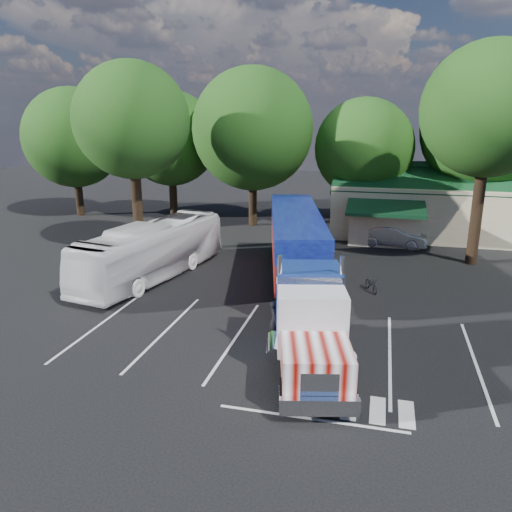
% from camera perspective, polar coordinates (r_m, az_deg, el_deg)
% --- Properties ---
extents(ground, '(120.00, 120.00, 0.00)m').
position_cam_1_polar(ground, '(26.95, 1.24, -4.13)').
color(ground, black).
rests_on(ground, ground).
extents(event_hall, '(24.20, 14.12, 5.55)m').
position_cam_1_polar(event_hall, '(43.81, 24.77, 5.22)').
color(event_hall, beige).
rests_on(event_hall, ground).
extents(tree_row_a, '(9.00, 9.00, 11.68)m').
position_cam_1_polar(tree_row_a, '(49.65, -20.14, 12.57)').
color(tree_row_a, black).
rests_on(tree_row_a, ground).
extents(tree_row_b, '(8.40, 8.40, 11.35)m').
position_cam_1_polar(tree_row_b, '(46.44, -9.72, 13.09)').
color(tree_row_b, black).
rests_on(tree_row_b, ground).
extents(tree_row_c, '(10.00, 10.00, 13.05)m').
position_cam_1_polar(tree_row_c, '(42.26, -0.39, 14.28)').
color(tree_row_c, black).
rests_on(tree_row_c, ground).
extents(tree_row_d, '(8.00, 8.00, 10.60)m').
position_cam_1_polar(tree_row_d, '(42.29, 12.23, 11.96)').
color(tree_row_d, black).
rests_on(tree_row_d, ground).
extents(tree_row_e, '(9.60, 9.60, 12.90)m').
position_cam_1_polar(tree_row_e, '(43.32, 24.66, 12.99)').
color(tree_row_e, black).
rests_on(tree_row_e, ground).
extents(tree_near_left, '(7.60, 7.60, 12.65)m').
position_cam_1_polar(tree_near_left, '(34.68, -14.01, 14.75)').
color(tree_near_left, black).
rests_on(tree_near_left, ground).
extents(tree_near_right, '(8.00, 8.00, 13.50)m').
position_cam_1_polar(tree_near_right, '(33.69, 25.11, 14.86)').
color(tree_near_right, black).
rests_on(tree_near_right, ground).
extents(semi_truck, '(6.99, 20.27, 4.24)m').
position_cam_1_polar(semi_truck, '(25.38, 4.90, 0.23)').
color(semi_truck, black).
rests_on(semi_truck, ground).
extents(woman, '(0.56, 0.70, 1.67)m').
position_cam_1_polar(woman, '(21.32, 2.11, -7.30)').
color(woman, black).
rests_on(woman, ground).
extents(bicycle, '(1.12, 1.62, 0.81)m').
position_cam_1_polar(bicycle, '(27.67, 13.07, -3.13)').
color(bicycle, black).
rests_on(bicycle, ground).
extents(tour_bus, '(4.80, 11.93, 3.24)m').
position_cam_1_polar(tour_bus, '(29.46, -11.75, 0.59)').
color(tour_bus, silver).
rests_on(tour_bus, ground).
extents(silver_sedan, '(4.83, 2.20, 1.54)m').
position_cam_1_polar(silver_sedan, '(37.30, 15.44, 2.20)').
color(silver_sedan, '#A9ADB1').
rests_on(silver_sedan, ground).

